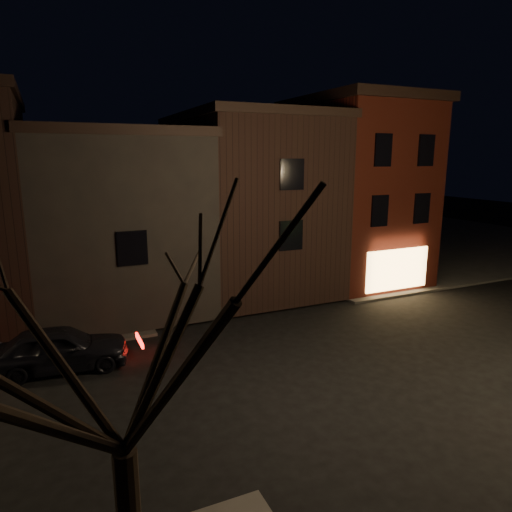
{
  "coord_description": "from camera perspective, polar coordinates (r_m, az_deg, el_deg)",
  "views": [
    {
      "loc": [
        -8.66,
        -12.91,
        7.31
      ],
      "look_at": [
        -0.86,
        4.2,
        3.2
      ],
      "focal_mm": 32.0,
      "sensor_mm": 36.0,
      "label": 1
    }
  ],
  "objects": [
    {
      "name": "parked_car_a",
      "position": [
        17.56,
        -23.37,
        -10.55
      ],
      "size": [
        4.78,
        2.33,
        1.57
      ],
      "primitive_type": "imported",
      "rotation": [
        0.0,
        0.0,
        1.46
      ],
      "color": "black",
      "rests_on": "ground"
    },
    {
      "name": "sidewalk_far_right",
      "position": [
        44.24,
        16.33,
        2.4
      ],
      "size": [
        30.0,
        30.0,
        0.12
      ],
      "primitive_type": "cube",
      "color": "#2D2B28",
      "rests_on": "ground"
    },
    {
      "name": "row_building_a",
      "position": [
        25.64,
        -1.05,
        6.79
      ],
      "size": [
        7.3,
        10.3,
        9.4
      ],
      "color": "black",
      "rests_on": "ground"
    },
    {
      "name": "ground",
      "position": [
        17.18,
        8.68,
        -13.01
      ],
      "size": [
        120.0,
        120.0,
        0.0
      ],
      "primitive_type": "plane",
      "color": "black",
      "rests_on": "ground"
    },
    {
      "name": "bare_tree_left",
      "position": [
        6.24,
        -17.32,
        -5.78
      ],
      "size": [
        5.6,
        5.6,
        7.5
      ],
      "color": "black",
      "rests_on": "sidewalk_near_left"
    },
    {
      "name": "corner_building",
      "position": [
        27.97,
        12.25,
        8.14
      ],
      "size": [
        6.5,
        8.5,
        10.5
      ],
      "color": "#49150D",
      "rests_on": "ground"
    },
    {
      "name": "row_building_b",
      "position": [
        23.78,
        -17.33,
        4.58
      ],
      "size": [
        7.8,
        10.3,
        8.4
      ],
      "color": "black",
      "rests_on": "ground"
    }
  ]
}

